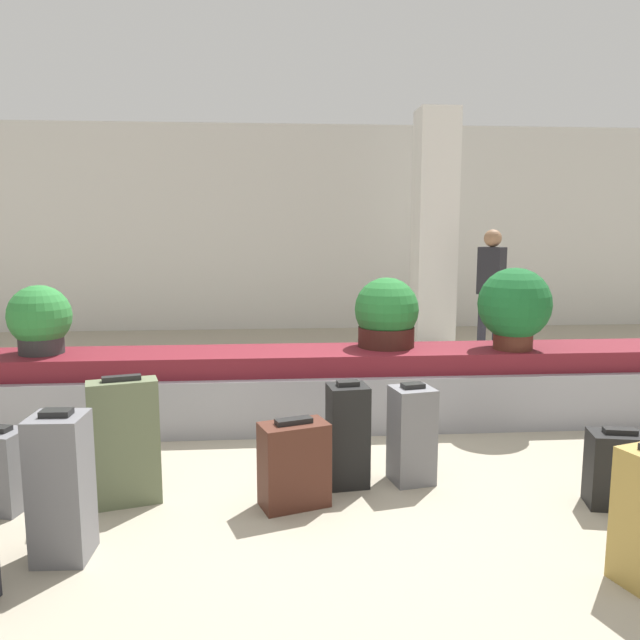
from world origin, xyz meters
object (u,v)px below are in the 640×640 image
object	(u,v)px
suitcase_6	(294,464)
potted_plant_1	(386,315)
traveler_0	(491,281)
suitcase_1	(412,435)
suitcase_7	(617,469)
pillar	(434,229)
potted_plant_2	(514,307)
suitcase_2	(348,435)
suitcase_5	(61,487)
suitcase_8	(125,442)
potted_plant_0	(40,320)

from	to	relation	value
suitcase_6	potted_plant_1	bearing A→B (deg)	44.86
suitcase_6	traveler_0	size ratio (longest dim) A/B	0.33
suitcase_1	suitcase_7	size ratio (longest dim) A/B	1.37
pillar	potted_plant_1	bearing A→B (deg)	-110.82
suitcase_1	potted_plant_2	xyz separation A→B (m)	(1.11, 1.18, 0.66)
suitcase_1	suitcase_2	xyz separation A→B (m)	(-0.42, -0.02, 0.01)
suitcase_5	traveler_0	bearing A→B (deg)	53.21
potted_plant_1	traveler_0	world-z (taller)	traveler_0
potted_plant_1	suitcase_5	bearing A→B (deg)	-132.99
suitcase_1	suitcase_2	size ratio (longest dim) A/B	0.96
pillar	potted_plant_1	distance (m)	3.67
traveler_0	suitcase_2	bearing A→B (deg)	-71.06
suitcase_2	suitcase_7	size ratio (longest dim) A/B	1.43
suitcase_6	suitcase_8	bearing A→B (deg)	155.69
suitcase_1	suitcase_7	world-z (taller)	suitcase_1
suitcase_2	potted_plant_0	world-z (taller)	potted_plant_0
potted_plant_1	potted_plant_2	size ratio (longest dim) A/B	0.87
suitcase_5	suitcase_8	size ratio (longest dim) A/B	0.98
suitcase_2	suitcase_6	world-z (taller)	suitcase_2
pillar	suitcase_7	xyz separation A→B (m)	(-0.23, -5.19, -1.37)
suitcase_5	suitcase_7	xyz separation A→B (m)	(3.06, 0.34, -0.14)
suitcase_6	traveler_0	world-z (taller)	traveler_0
suitcase_6	potted_plant_1	xyz separation A→B (m)	(0.85, 1.67, 0.64)
suitcase_2	potted_plant_1	xyz separation A→B (m)	(0.50, 1.39, 0.57)
suitcase_5	potted_plant_2	size ratio (longest dim) A/B	1.12
suitcase_2	suitcase_5	size ratio (longest dim) A/B	0.89
suitcase_5	traveler_0	xyz separation A→B (m)	(3.86, 4.78, 0.58)
suitcase_5	potted_plant_0	distance (m)	2.30
suitcase_7	potted_plant_0	size ratio (longest dim) A/B	0.86
suitcase_8	potted_plant_2	distance (m)	3.24
suitcase_1	potted_plant_1	size ratio (longest dim) A/B	1.11
suitcase_5	suitcase_7	bearing A→B (deg)	8.43
suitcase_2	traveler_0	bearing A→B (deg)	53.12
pillar	suitcase_2	bearing A→B (deg)	-110.48
suitcase_2	suitcase_8	xyz separation A→B (m)	(-1.35, -0.17, 0.05)
potted_plant_0	suitcase_6	bearing A→B (deg)	-38.91
pillar	traveler_0	bearing A→B (deg)	-52.85
suitcase_6	potted_plant_1	size ratio (longest dim) A/B	0.91
suitcase_7	potted_plant_0	distance (m)	4.30
suitcase_5	suitcase_7	size ratio (longest dim) A/B	1.60
suitcase_2	traveler_0	xyz separation A→B (m)	(2.34, 4.01, 0.62)
potted_plant_2	suitcase_7	bearing A→B (deg)	-89.56
pillar	potted_plant_0	size ratio (longest dim) A/B	5.79
suitcase_7	traveler_0	distance (m)	4.57
traveler_0	suitcase_1	bearing A→B (deg)	-66.53
potted_plant_2	suitcase_6	bearing A→B (deg)	-141.99
suitcase_6	suitcase_1	bearing A→B (deg)	2.80
suitcase_1	potted_plant_2	distance (m)	1.75
suitcase_2	potted_plant_2	size ratio (longest dim) A/B	1.00
potted_plant_0	potted_plant_1	distance (m)	2.83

